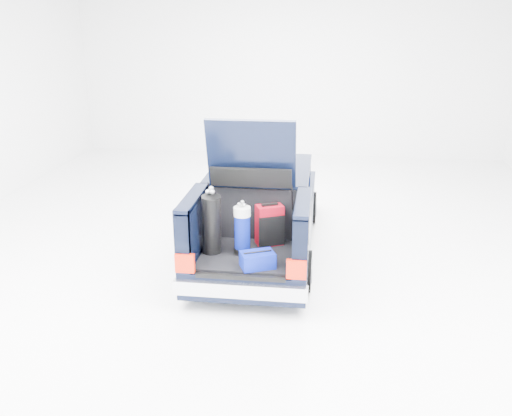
# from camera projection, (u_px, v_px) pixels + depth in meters

# --- Properties ---
(ground) EXTENTS (14.00, 14.00, 0.00)m
(ground) POSITION_uv_depth(u_px,v_px,m) (260.00, 250.00, 9.33)
(ground) COLOR white
(ground) RESTS_ON ground
(car) EXTENTS (1.87, 4.65, 2.47)m
(car) POSITION_uv_depth(u_px,v_px,m) (261.00, 212.00, 9.21)
(car) COLOR black
(car) RESTS_ON ground
(red_suitcase) EXTENTS (0.45, 0.40, 0.64)m
(red_suitcase) POSITION_uv_depth(u_px,v_px,m) (269.00, 225.00, 7.98)
(red_suitcase) COLOR maroon
(red_suitcase) RESTS_ON car
(black_golf_bag) EXTENTS (0.37, 0.43, 0.98)m
(black_golf_bag) POSITION_uv_depth(u_px,v_px,m) (212.00, 224.00, 7.62)
(black_golf_bag) COLOR black
(black_golf_bag) RESTS_ON car
(blue_golf_bag) EXTENTS (0.30, 0.30, 0.80)m
(blue_golf_bag) POSITION_uv_depth(u_px,v_px,m) (242.00, 230.00, 7.63)
(blue_golf_bag) COLOR black
(blue_golf_bag) RESTS_ON car
(blue_duffel) EXTENTS (0.52, 0.44, 0.23)m
(blue_duffel) POSITION_uv_depth(u_px,v_px,m) (258.00, 260.00, 7.30)
(blue_duffel) COLOR navy
(blue_duffel) RESTS_ON car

